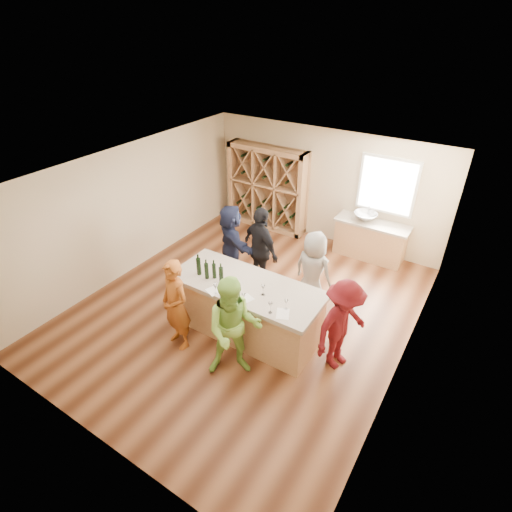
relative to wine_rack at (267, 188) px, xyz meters
The scene contains 33 objects.
floor 3.78m from the wine_rack, 65.36° to the right, with size 6.00×7.00×0.10m, color brown.
ceiling 4.00m from the wine_rack, 65.36° to the right, with size 6.00×7.00×0.10m, color white.
wall_back 1.56m from the wine_rack, 10.57° to the left, with size 6.00×0.10×2.80m, color beige.
wall_front 6.99m from the wine_rack, 77.60° to the right, with size 6.00×0.10×2.80m, color beige.
wall_left 3.63m from the wine_rack, 115.36° to the right, with size 0.10×7.00×2.80m, color beige.
wall_right 5.61m from the wine_rack, 35.70° to the right, with size 0.10×7.00×2.80m, color beige.
window_frame 3.08m from the wine_rack, ahead, with size 1.30×0.06×1.30m, color white.
window_pane 3.07m from the wine_rack, ahead, with size 1.18×0.01×1.18m, color white.
wine_rack is the anchor object (origin of this frame).
back_counter_base 2.98m from the wine_rack, ahead, with size 1.60×0.58×0.86m, color tan.
back_counter_top 2.91m from the wine_rack, ahead, with size 1.70×0.62×0.06m, color #A69888.
sink 2.70m from the wine_rack, ahead, with size 0.54×0.54×0.19m, color silver.
faucet 2.70m from the wine_rack, ahead, with size 0.02×0.02×0.30m, color silver.
tasting_counter_base 4.32m from the wine_rack, 63.73° to the right, with size 2.60×1.00×1.00m, color tan.
tasting_counter_top 4.28m from the wine_rack, 63.73° to the right, with size 2.72×1.12×0.08m, color #A69888.
wine_bottle_a 4.16m from the wine_rack, 75.92° to the right, with size 0.08×0.08×0.33m, color black.
wine_bottle_b 4.23m from the wine_rack, 73.46° to the right, with size 0.07×0.07×0.30m, color black.
wine_bottle_c 4.18m from the wine_rack, 71.79° to the right, with size 0.07×0.07×0.28m, color black.
wine_bottle_d 4.30m from the wine_rack, 69.55° to the right, with size 0.08×0.08×0.31m, color black.
wine_glass_a 4.63m from the wine_rack, 69.60° to the right, with size 0.08×0.08×0.20m, color white.
wine_glass_b 4.79m from the wine_rack, 63.50° to the right, with size 0.07×0.07×0.17m, color white.
wine_glass_c 5.01m from the wine_rack, 58.42° to the right, with size 0.07×0.07×0.19m, color white.
wine_glass_d 4.55m from the wine_rack, 59.86° to the right, with size 0.07×0.07×0.19m, color white.
wine_glass_e 4.93m from the wine_rack, 55.53° to the right, with size 0.06×0.06×0.17m, color white.
tasting_menu_a 4.51m from the wine_rack, 69.80° to the right, with size 0.25×0.34×0.00m, color white.
tasting_menu_b 4.70m from the wine_rack, 63.52° to the right, with size 0.21×0.28×0.00m, color white.
tasting_menu_c 5.04m from the wine_rack, 56.21° to the right, with size 0.20×0.27×0.00m, color white.
person_near_left 4.85m from the wine_rack, 77.54° to the right, with size 0.62×0.46×1.71m, color #994C19.
person_near_right 5.23m from the wine_rack, 64.59° to the right, with size 0.88×0.48×1.82m, color #8CC64C.
person_server 5.15m from the wine_rack, 45.54° to the right, with size 1.08×0.50×1.67m, color #590F14.
person_far_mid 2.83m from the wine_rack, 61.54° to the right, with size 1.08×0.55×1.84m, color black.
person_far_right 3.60m from the wine_rack, 44.77° to the right, with size 0.81×0.53×1.66m, color slate.
person_far_left 2.47m from the wine_rack, 77.27° to the right, with size 1.54×0.55×1.66m, color #191E38.
Camera 1 is at (3.51, -5.18, 5.13)m, focal length 28.00 mm.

